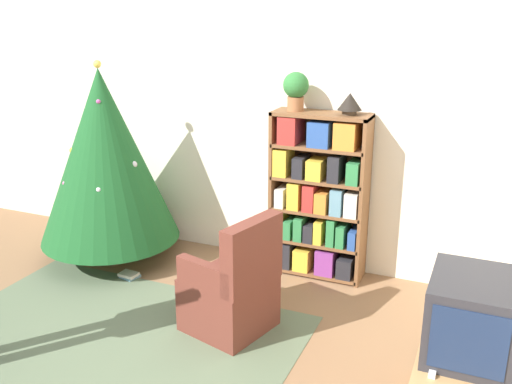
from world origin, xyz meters
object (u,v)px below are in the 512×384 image
christmas_tree (105,157)px  table_lamp (350,102)px  television (472,317)px  bookshelf (318,197)px  armchair (233,291)px  potted_plant (296,88)px

christmas_tree → table_lamp: bearing=12.4°
television → bookshelf: bearing=130.3°
television → armchair: (-1.65, 0.45, -0.41)m
bookshelf → christmas_tree: size_ratio=0.78×
christmas_tree → television: bearing=-19.4°
bookshelf → christmas_tree: christmas_tree is taller
potted_plant → table_lamp: (0.47, 0.00, -0.09)m
bookshelf → christmas_tree: bearing=-166.3°
christmas_tree → armchair: 1.90m
television → christmas_tree: christmas_tree is taller
christmas_tree → armchair: christmas_tree is taller
christmas_tree → potted_plant: christmas_tree is taller
bookshelf → armchair: bookshelf is taller
bookshelf → television: bearing=-49.7°
christmas_tree → armchair: bearing=-23.4°
bookshelf → television: size_ratio=2.66×
television → table_lamp: size_ratio=2.78×
christmas_tree → armchair: (1.62, -0.70, -0.69)m
bookshelf → armchair: size_ratio=1.61×
armchair → table_lamp: 1.80m
potted_plant → christmas_tree: bearing=-164.3°
armchair → potted_plant: bearing=-167.4°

